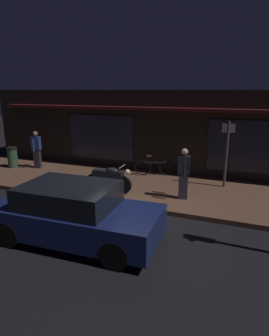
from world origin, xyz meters
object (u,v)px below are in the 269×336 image
sign_post (227,150)px  parked_car_near (74,213)px  person_bystander (184,173)px  motorcycle (109,178)px  trash_bin (13,157)px  bicycle_parked (155,167)px  person_photographer (37,149)px

sign_post → parked_car_near: (-3.09, -5.12, -0.81)m
person_bystander → sign_post: sign_post is taller
motorcycle → trash_bin: size_ratio=1.83×
trash_bin → parked_car_near: (6.20, -4.47, 0.08)m
trash_bin → bicycle_parked: bearing=9.9°
person_bystander → trash_bin: 8.22m
parked_car_near → motorcycle: bearing=100.8°
bicycle_parked → person_photographer: (-5.34, -0.80, 0.52)m
trash_bin → motorcycle: bearing=-13.8°
motorcycle → person_photographer: bearing=159.2°
bicycle_parked → parked_car_near: parked_car_near is taller
person_photographer → trash_bin: size_ratio=1.80×
motorcycle → parked_car_near: size_ratio=0.41×
bicycle_parked → trash_bin: trash_bin is taller
motorcycle → parked_car_near: bearing=-79.2°
bicycle_parked → person_photographer: size_ratio=0.94×
person_bystander → motorcycle: bearing=-173.6°
motorcycle → person_photographer: size_ratio=1.02×
bicycle_parked → person_bystander: bearing=-53.1°
sign_post → person_photographer: bearing=-177.7°
person_photographer → sign_post: size_ratio=0.70×
bicycle_parked → parked_car_near: 5.61m
motorcycle → bicycle_parked: bearing=70.9°
bicycle_parked → motorcycle: bearing=-109.1°
motorcycle → trash_bin: (-5.61, 1.37, -0.03)m
motorcycle → trash_bin: 5.77m
sign_post → trash_bin: size_ratio=2.58×
bicycle_parked → person_bystander: person_bystander is taller
trash_bin → parked_car_near: parked_car_near is taller
motorcycle → person_bystander: (2.53, 0.28, 0.38)m
person_photographer → parked_car_near: 6.98m
bicycle_parked → trash_bin: size_ratio=1.68×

